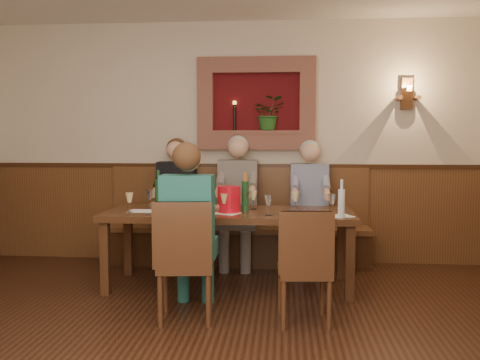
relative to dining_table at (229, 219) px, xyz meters
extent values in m
cube|color=beige|center=(0.00, 1.15, 0.72)|extent=(6.00, 0.04, 2.80)
cube|color=#582F19|center=(0.00, 1.13, -0.13)|extent=(6.00, 0.04, 1.10)
cube|color=#381E0F|center=(0.00, 1.13, 0.45)|extent=(6.02, 0.06, 0.05)
cube|color=#4F0B0E|center=(0.20, 1.13, 1.17)|extent=(1.00, 0.02, 0.70)
cube|color=brown|center=(0.20, 1.09, 1.61)|extent=(1.36, 0.12, 0.18)
cube|color=brown|center=(0.20, 1.09, 0.73)|extent=(1.36, 0.12, 0.18)
cube|color=brown|center=(-0.39, 1.09, 1.17)|extent=(0.18, 0.12, 0.70)
cube|color=brown|center=(0.79, 1.09, 1.17)|extent=(0.18, 0.12, 0.70)
cube|color=brown|center=(0.20, 1.09, 0.84)|extent=(1.00, 0.14, 0.04)
imported|color=#23521C|center=(0.35, 1.09, 1.06)|extent=(0.35, 0.30, 0.39)
cylinder|color=black|center=(-0.05, 1.09, 1.01)|extent=(0.03, 0.03, 0.30)
cylinder|color=#FFBF59|center=(-0.05, 1.09, 1.18)|extent=(0.04, 0.04, 0.04)
cube|color=#582F19|center=(1.90, 1.10, 1.27)|extent=(0.12, 0.08, 0.35)
cylinder|color=#582F19|center=(1.80, 1.03, 1.22)|extent=(0.05, 0.18, 0.05)
cylinder|color=#582F19|center=(2.00, 1.03, 1.22)|extent=(0.05, 0.18, 0.05)
cylinder|color=#FFBF59|center=(1.90, 0.97, 1.32)|extent=(0.06, 0.06, 0.06)
cube|color=#381E10|center=(0.00, 0.00, 0.04)|extent=(2.40, 0.90, 0.06)
cube|color=#381E10|center=(-1.12, -0.37, -0.33)|extent=(0.08, 0.08, 0.69)
cube|color=#381E10|center=(1.12, -0.37, -0.33)|extent=(0.08, 0.08, 0.69)
cube|color=#381E10|center=(-1.12, 0.37, -0.33)|extent=(0.08, 0.08, 0.69)
cube|color=#381E10|center=(1.12, 0.37, -0.33)|extent=(0.08, 0.08, 0.69)
cube|color=#381E0F|center=(0.00, 0.91, -0.48)|extent=(3.00, 0.40, 0.40)
cube|color=#582F19|center=(0.00, 0.91, -0.26)|extent=(3.00, 0.45, 0.06)
cube|color=#582F19|center=(0.00, 1.10, 0.10)|extent=(3.00, 0.06, 0.66)
cube|color=#381E10|center=(-0.25, -0.96, -0.47)|extent=(0.46, 0.46, 0.41)
cube|color=#381E10|center=(-0.25, -0.96, -0.24)|extent=(0.48, 0.48, 0.05)
cube|color=#381E10|center=(-0.23, -1.15, 0.05)|extent=(0.44, 0.09, 0.52)
cube|color=#381E10|center=(0.69, -0.95, -0.48)|extent=(0.42, 0.42, 0.39)
cube|color=#381E10|center=(0.69, -0.95, -0.26)|extent=(0.44, 0.44, 0.05)
cube|color=#381E10|center=(0.71, -1.13, 0.00)|extent=(0.41, 0.07, 0.48)
cube|color=black|center=(-0.71, 0.76, -0.45)|extent=(0.43, 0.45, 0.45)
cube|color=black|center=(-0.71, 0.93, 0.22)|extent=(0.43, 0.23, 0.57)
sphere|color=#D8A384|center=(-0.71, 0.89, 0.64)|extent=(0.22, 0.22, 0.22)
sphere|color=#4C2D19|center=(-0.71, 0.94, 0.66)|extent=(0.24, 0.24, 0.24)
cube|color=#504A49|center=(0.00, 0.75, -0.45)|extent=(0.45, 0.47, 0.45)
cube|color=#504A49|center=(0.00, 0.93, 0.24)|extent=(0.45, 0.23, 0.58)
sphere|color=#D8A384|center=(0.00, 0.89, 0.67)|extent=(0.22, 0.22, 0.22)
sphere|color=#B2B2B2|center=(0.00, 0.94, 0.69)|extent=(0.24, 0.24, 0.24)
cube|color=navy|center=(0.81, 0.76, -0.45)|extent=(0.42, 0.44, 0.45)
cube|color=navy|center=(0.81, 0.93, 0.21)|extent=(0.42, 0.22, 0.55)
sphere|color=#D8A384|center=(0.81, 0.89, 0.62)|extent=(0.21, 0.21, 0.21)
sphere|color=#B2B2B2|center=(0.81, 0.94, 0.64)|extent=(0.23, 0.23, 0.23)
cube|color=navy|center=(-0.25, -0.70, -0.45)|extent=(0.42, 0.44, 0.45)
cube|color=navy|center=(-0.25, -0.87, 0.21)|extent=(0.42, 0.22, 0.55)
sphere|color=#D8A384|center=(-0.25, -0.83, 0.62)|extent=(0.21, 0.21, 0.21)
sphere|color=#4C2D19|center=(-0.25, -0.88, 0.64)|extent=(0.23, 0.23, 0.23)
cylinder|color=red|center=(0.01, -0.08, 0.20)|extent=(0.29, 0.29, 0.25)
cylinder|color=#19471E|center=(0.15, 0.00, 0.22)|extent=(0.07, 0.07, 0.29)
cylinder|color=orange|center=(0.15, 0.00, 0.41)|extent=(0.03, 0.03, 0.09)
cylinder|color=#19471E|center=(-0.73, 0.12, 0.22)|extent=(0.09, 0.09, 0.30)
cylinder|color=#19471E|center=(-0.73, 0.12, 0.42)|extent=(0.04, 0.04, 0.09)
cylinder|color=silver|center=(1.04, -0.33, 0.20)|extent=(0.07, 0.07, 0.25)
cylinder|color=silver|center=(1.04, -0.33, 0.37)|extent=(0.03, 0.03, 0.09)
cube|color=white|center=(-0.82, -0.07, 0.08)|extent=(0.30, 0.22, 0.00)
cube|color=white|center=(-0.02, -0.16, 0.08)|extent=(0.31, 0.27, 0.00)
cube|color=white|center=(1.00, -0.25, 0.08)|extent=(0.35, 0.31, 0.00)
cube|color=white|center=(-0.35, -0.28, 0.08)|extent=(0.38, 0.33, 0.00)
camera|label=1|loc=(0.53, -5.12, 0.82)|focal=40.00mm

